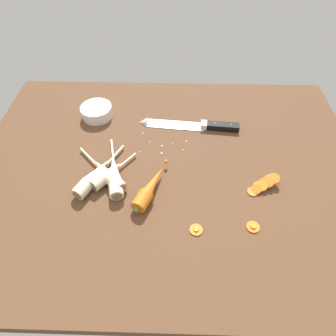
{
  "coord_description": "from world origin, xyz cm",
  "views": [
    {
      "loc": [
        1.45,
        -56.65,
        65.57
      ],
      "look_at": [
        0.0,
        -2.0,
        1.5
      ],
      "focal_mm": 30.27,
      "sensor_mm": 36.0,
      "label": 1
    }
  ],
  "objects": [
    {
      "name": "whole_carrot",
      "position": [
        -4.88,
        -10.19,
        2.1
      ],
      "size": [
        9.83,
        18.08,
        4.2
      ],
      "color": "orange",
      "rests_on": "ground_plane"
    },
    {
      "name": "chefs_knife",
      "position": [
        6.04,
        18.63,
        0.65
      ],
      "size": [
        34.86,
        6.52,
        4.18
      ],
      "color": "silver",
      "rests_on": "ground_plane"
    },
    {
      "name": "mince_crumbs",
      "position": [
        -1.65,
        8.48,
        0.35
      ],
      "size": [
        15.76,
        10.04,
        0.88
      ],
      "color": "silver",
      "rests_on": "ground_plane"
    },
    {
      "name": "parsnip_mid_left",
      "position": [
        -17.5,
        -5.3,
        1.98
      ],
      "size": [
        12.48,
        15.17,
        4.0
      ],
      "color": "beige",
      "rests_on": "ground_plane"
    },
    {
      "name": "carrot_slice_stack",
      "position": [
        27.37,
        -7.23,
        1.23
      ],
      "size": [
        9.57,
        6.59,
        3.87
      ],
      "color": "orange",
      "rests_on": "ground_plane"
    },
    {
      "name": "parsnip_front",
      "position": [
        -21.37,
        -6.37,
        1.98
      ],
      "size": [
        12.15,
        21.3,
        4.0
      ],
      "color": "beige",
      "rests_on": "ground_plane"
    },
    {
      "name": "parsnip_back",
      "position": [
        -15.36,
        -5.54,
        1.98
      ],
      "size": [
        7.52,
        23.5,
        4.0
      ],
      "color": "beige",
      "rests_on": "ground_plane"
    },
    {
      "name": "carrot_slice_stray_mid",
      "position": [
        7.73,
        -21.51,
        0.36
      ],
      "size": [
        3.4,
        3.4,
        0.7
      ],
      "color": "orange",
      "rests_on": "ground_plane"
    },
    {
      "name": "prep_bowl",
      "position": [
        -26.06,
        23.39,
        2.15
      ],
      "size": [
        11.0,
        11.0,
        4.0
      ],
      "color": "white",
      "rests_on": "ground_plane"
    },
    {
      "name": "ground_plane",
      "position": [
        0.0,
        0.0,
        -2.0
      ],
      "size": [
        120.0,
        90.0,
        4.0
      ],
      "primitive_type": "cube",
      "color": "brown"
    },
    {
      "name": "carrot_slice_stray_near",
      "position": [
        22.44,
        -20.29,
        0.36
      ],
      "size": [
        3.45,
        3.45,
        0.7
      ],
      "color": "orange",
      "rests_on": "ground_plane"
    },
    {
      "name": "parsnip_mid_right",
      "position": [
        -17.69,
        -5.21,
        1.98
      ],
      "size": [
        17.03,
        17.88,
        4.0
      ],
      "color": "beige",
      "rests_on": "ground_plane"
    }
  ]
}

